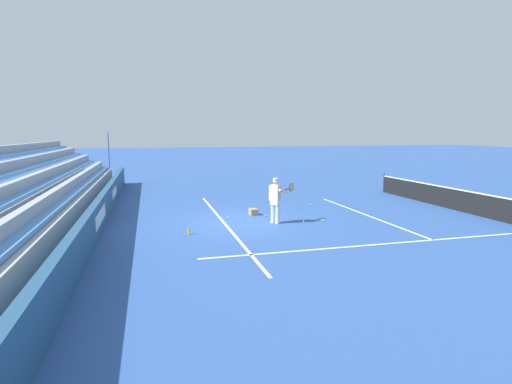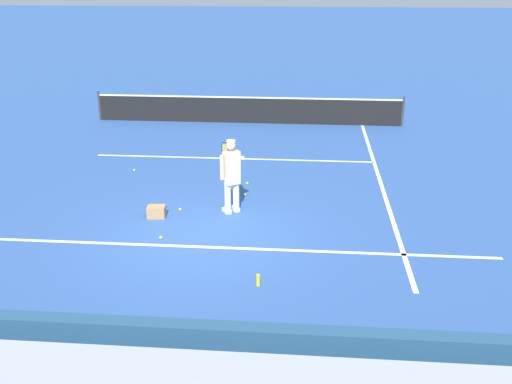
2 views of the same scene
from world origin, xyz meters
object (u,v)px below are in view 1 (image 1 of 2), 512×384
(tennis_ball_toward_net, at_px, (304,221))
(tennis_ball_far_left, at_px, (228,217))
(ball_box_cardboard, at_px, (253,212))
(water_bottle, at_px, (189,231))
(tennis_ball_by_box, at_px, (323,220))
(tennis_net, at_px, (454,199))
(tennis_ball_far_right, at_px, (266,216))
(tennis_ball_near_player, at_px, (310,205))
(tennis_player, at_px, (276,200))

(tennis_ball_toward_net, height_order, tennis_ball_far_left, same)
(ball_box_cardboard, xyz_separation_m, water_bottle, (2.55, -2.92, -0.02))
(tennis_ball_by_box, xyz_separation_m, tennis_net, (-0.63, 6.57, 0.46))
(tennis_ball_toward_net, height_order, tennis_ball_far_right, same)
(ball_box_cardboard, relative_size, tennis_ball_by_box, 6.06)
(tennis_ball_by_box, bearing_deg, tennis_ball_near_player, 165.89)
(tennis_ball_far_right, relative_size, tennis_ball_near_player, 1.00)
(tennis_net, bearing_deg, tennis_ball_by_box, -84.54)
(tennis_ball_far_left, relative_size, tennis_ball_far_right, 1.00)
(tennis_ball_toward_net, distance_m, tennis_ball_far_left, 3.05)
(tennis_ball_by_box, relative_size, tennis_net, 0.01)
(tennis_ball_near_player, bearing_deg, tennis_ball_toward_net, -26.62)
(tennis_player, relative_size, tennis_ball_far_right, 25.98)
(ball_box_cardboard, relative_size, tennis_net, 0.04)
(tennis_ball_far_left, distance_m, tennis_ball_by_box, 3.78)
(tennis_ball_near_player, height_order, water_bottle, water_bottle)
(tennis_ball_toward_net, bearing_deg, tennis_ball_far_left, -119.01)
(tennis_ball_toward_net, xyz_separation_m, tennis_net, (-0.66, 7.39, 0.46))
(tennis_ball_by_box, xyz_separation_m, water_bottle, (0.73, -5.25, 0.08))
(tennis_ball_by_box, bearing_deg, tennis_player, -95.02)
(ball_box_cardboard, bearing_deg, tennis_ball_far_left, -72.22)
(tennis_ball_far_right, xyz_separation_m, tennis_ball_near_player, (-1.85, 2.73, 0.00))
(tennis_ball_toward_net, bearing_deg, tennis_ball_far_right, -141.76)
(tennis_ball_far_left, xyz_separation_m, tennis_ball_far_right, (0.08, 1.57, 0.00))
(tennis_ball_far_left, relative_size, tennis_ball_by_box, 1.00)
(tennis_ball_far_right, distance_m, tennis_ball_near_player, 3.30)
(tennis_ball_near_player, relative_size, tennis_net, 0.01)
(tennis_ball_far_left, relative_size, tennis_ball_near_player, 1.00)
(tennis_player, bearing_deg, tennis_ball_by_box, 84.98)
(tennis_ball_toward_net, distance_m, tennis_ball_far_right, 1.78)
(tennis_net, bearing_deg, tennis_ball_far_left, -94.68)
(tennis_ball_near_player, distance_m, water_bottle, 7.24)
(tennis_ball_far_left, bearing_deg, tennis_net, 85.32)
(tennis_ball_far_left, relative_size, tennis_net, 0.01)
(ball_box_cardboard, relative_size, tennis_ball_toward_net, 6.06)
(tennis_ball_far_right, relative_size, water_bottle, 0.30)
(tennis_ball_toward_net, xyz_separation_m, tennis_ball_by_box, (-0.03, 0.82, 0.00))
(tennis_ball_far_right, height_order, tennis_ball_near_player, same)
(tennis_net, bearing_deg, ball_box_cardboard, -97.63)
(tennis_ball_toward_net, bearing_deg, tennis_ball_by_box, 92.01)
(tennis_player, height_order, tennis_ball_near_player, tennis_player)
(tennis_player, height_order, tennis_ball_far_left, tennis_player)
(tennis_ball_toward_net, relative_size, water_bottle, 0.30)
(tennis_ball_near_player, bearing_deg, tennis_player, -41.35)
(tennis_player, distance_m, tennis_ball_by_box, 2.08)
(tennis_player, relative_size, tennis_ball_far_left, 25.98)
(tennis_player, relative_size, tennis_ball_by_box, 25.98)
(tennis_player, xyz_separation_m, tennis_ball_by_box, (0.17, 1.88, -0.86))
(tennis_ball_far_left, relative_size, water_bottle, 0.30)
(ball_box_cardboard, relative_size, tennis_ball_near_player, 6.06)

